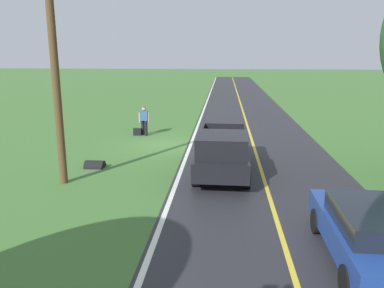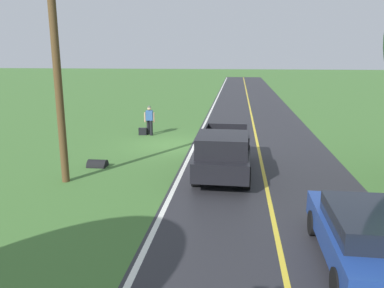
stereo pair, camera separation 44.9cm
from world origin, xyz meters
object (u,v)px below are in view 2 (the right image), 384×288
sedan_mid_oncoming (366,236)px  suitcase_carried (143,131)px  utility_pole_roadside (56,61)px  hitchhiker_walking (150,119)px  pickup_truck_passing (224,152)px

sedan_mid_oncoming → suitcase_carried: bearing=-57.7°
suitcase_carried → utility_pole_roadside: utility_pole_roadside is taller
hitchhiker_walking → utility_pole_roadside: bearing=81.7°
suitcase_carried → pickup_truck_passing: (-5.05, 7.10, 0.75)m
suitcase_carried → utility_pole_roadside: size_ratio=0.05×
sedan_mid_oncoming → utility_pole_roadside: 11.12m
hitchhiker_walking → suitcase_carried: (0.41, 0.11, -0.77)m
sedan_mid_oncoming → utility_pole_roadside: size_ratio=0.50×
hitchhiker_walking → suitcase_carried: 0.88m
utility_pole_roadside → suitcase_carried: bearing=-95.6°
hitchhiker_walking → utility_pole_roadside: utility_pole_roadside is taller
hitchhiker_walking → pickup_truck_passing: 8.57m
suitcase_carried → sedan_mid_oncoming: sedan_mid_oncoming is taller
hitchhiker_walking → pickup_truck_passing: (-4.64, 7.21, -0.01)m
suitcase_carried → utility_pole_roadside: 9.60m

